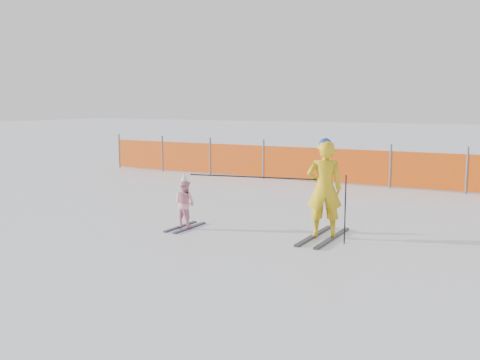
# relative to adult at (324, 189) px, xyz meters

# --- Properties ---
(ground) EXTENTS (120.00, 120.00, 0.00)m
(ground) POSITION_rel_adult_xyz_m (-1.42, -0.99, -0.88)
(ground) COLOR white
(ground) RESTS_ON ground
(adult) EXTENTS (0.73, 1.63, 1.77)m
(adult) POSITION_rel_adult_xyz_m (0.00, 0.00, 0.00)
(adult) COLOR black
(adult) RESTS_ON ground
(child) EXTENTS (0.46, 1.01, 1.07)m
(child) POSITION_rel_adult_xyz_m (-2.59, -0.56, -0.39)
(child) COLOR black
(child) RESTS_ON ground
(ski_poles) EXTENTS (2.93, 0.53, 1.18)m
(ski_poles) POSITION_rel_adult_xyz_m (-0.72, -0.25, 0.01)
(ski_poles) COLOR black
(ski_poles) RESTS_ON ground
(safety_fence) EXTENTS (14.87, 0.06, 1.25)m
(safety_fence) POSITION_rel_adult_xyz_m (-2.99, 6.32, -0.32)
(safety_fence) COLOR #595960
(safety_fence) RESTS_ON ground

